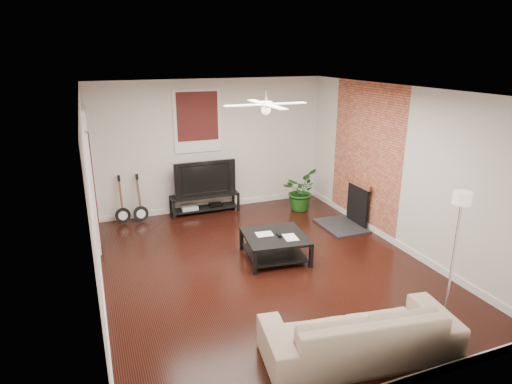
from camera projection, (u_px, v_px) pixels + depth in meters
room at (265, 184)px, 6.65m from camera, size 5.01×6.01×2.81m
brick_accent at (365, 156)px, 8.40m from camera, size 0.02×2.20×2.80m
fireplace at (349, 204)px, 8.59m from camera, size 0.80×1.10×0.92m
window_back at (198, 121)px, 9.01m from camera, size 1.00×0.06×1.30m
door_left at (92, 177)px, 7.54m from camera, size 0.08×1.00×2.50m
tv_stand at (205, 203)px, 9.40m from camera, size 1.46×0.39×0.41m
tv at (204, 177)px, 9.24m from camera, size 1.31×0.17×0.75m
coffee_table at (275, 247)px, 7.31m from camera, size 1.10×1.10×0.42m
sofa at (360, 331)px, 4.93m from camera, size 2.30×1.17×0.64m
floor_lamp at (453, 261)px, 5.30m from camera, size 0.33×0.33×1.79m
potted_plant at (299, 190)px, 9.52m from camera, size 1.01×1.04×0.87m
guitar_left at (121, 200)px, 8.69m from camera, size 0.31×0.22×0.99m
guitar_right at (140, 199)px, 8.79m from camera, size 0.33×0.25×0.99m
ceiling_fan at (266, 104)px, 6.28m from camera, size 1.24×1.24×0.32m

